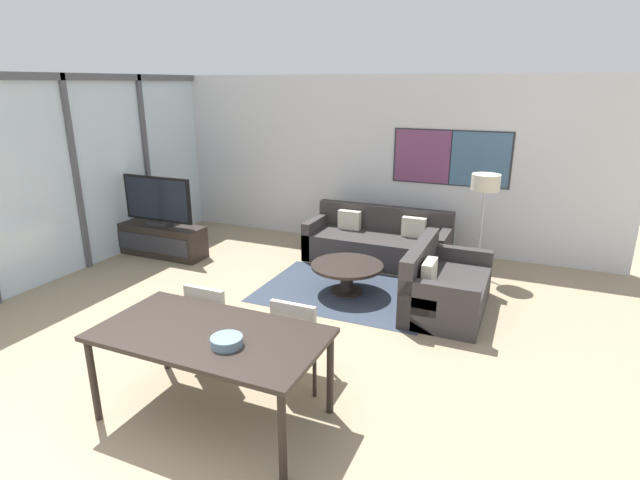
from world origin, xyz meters
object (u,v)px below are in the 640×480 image
at_px(television, 157,201).
at_px(dining_chair_left, 214,319).
at_px(dining_chair_centre, 300,336).
at_px(coffee_table, 347,271).
at_px(floor_lamp, 485,189).
at_px(sofa_main, 378,243).
at_px(sofa_side, 441,288).
at_px(fruit_bowl, 227,341).
at_px(tv_console, 161,240).
at_px(dining_table, 210,340).

relative_size(television, dining_chair_left, 1.44).
bearing_deg(dining_chair_centre, coffee_table, 99.26).
xyz_separation_m(dining_chair_left, floor_lamp, (2.07, 3.51, 0.79)).
bearing_deg(sofa_main, television, -160.28).
height_order(television, dining_chair_left, television).
height_order(sofa_side, dining_chair_left, dining_chair_left).
bearing_deg(coffee_table, sofa_main, 90.00).
distance_m(dining_chair_centre, fruit_bowl, 0.92).
bearing_deg(sofa_main, dining_chair_left, -98.85).
bearing_deg(floor_lamp, sofa_main, 177.65).
relative_size(coffee_table, floor_lamp, 0.64).
distance_m(tv_console, coffee_table, 3.28).
xyz_separation_m(tv_console, dining_chair_centre, (3.62, -2.37, 0.24)).
bearing_deg(sofa_side, tv_console, 87.07).
bearing_deg(dining_table, floor_lamp, 68.92).
bearing_deg(fruit_bowl, floor_lamp, 72.42).
xyz_separation_m(sofa_main, fruit_bowl, (0.14, -4.37, 0.55)).
bearing_deg(floor_lamp, fruit_bowl, -107.58).
xyz_separation_m(dining_chair_centre, floor_lamp, (1.16, 3.48, 0.79)).
height_order(television, dining_chair_centre, television).
bearing_deg(dining_table, fruit_bowl, -26.96).
relative_size(television, floor_lamp, 0.85).
bearing_deg(fruit_bowl, dining_chair_centre, 76.02).
distance_m(television, sofa_main, 3.53).
distance_m(sofa_side, floor_lamp, 1.70).
bearing_deg(television, dining_chair_left, -41.47).
height_order(dining_chair_left, floor_lamp, floor_lamp).
height_order(tv_console, sofa_main, sofa_main).
relative_size(coffee_table, dining_chair_centre, 1.09).
height_order(television, sofa_side, television).
height_order(dining_table, dining_chair_centre, dining_chair_centre).
relative_size(television, sofa_side, 0.84).
bearing_deg(coffee_table, television, 176.15).
height_order(tv_console, dining_chair_centre, dining_chair_centre).
height_order(coffee_table, dining_chair_centre, dining_chair_centre).
bearing_deg(dining_table, tv_console, 135.84).
bearing_deg(dining_chair_left, fruit_bowl, -48.90).
relative_size(tv_console, dining_chair_left, 1.72).
distance_m(coffee_table, dining_table, 2.89).
height_order(sofa_main, coffee_table, sofa_main).
relative_size(sofa_side, coffee_table, 1.57).
bearing_deg(fruit_bowl, coffee_table, 92.78).
distance_m(tv_console, floor_lamp, 5.01).
distance_m(television, dining_table, 4.42).
xyz_separation_m(dining_chair_left, dining_chair_centre, (0.91, 0.02, 0.00)).
xyz_separation_m(coffee_table, dining_chair_centre, (0.35, -2.15, 0.19)).
distance_m(dining_chair_left, dining_chair_centre, 0.91).
distance_m(sofa_main, fruit_bowl, 4.41).
bearing_deg(sofa_main, coffee_table, -90.00).
bearing_deg(sofa_main, tv_console, -160.27).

